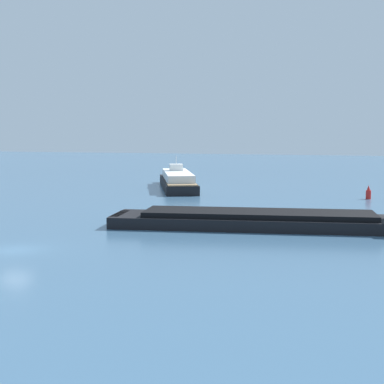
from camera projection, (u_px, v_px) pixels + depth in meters
name	position (u px, v px, depth m)	size (l,w,h in m)	color
ground_plane	(15.00, 250.00, 44.79)	(400.00, 400.00, 0.00)	#3D607F
cargo_barge	(283.00, 219.00, 55.00)	(31.87, 11.24, 5.70)	black
white_riverboat	(177.00, 181.00, 94.48)	(13.93, 24.16, 5.21)	black
channel_buoy_red	(368.00, 193.00, 79.13)	(0.70, 0.70, 1.90)	red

